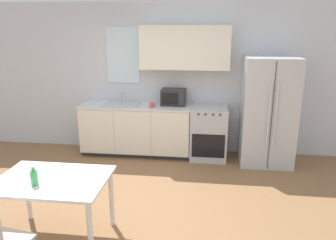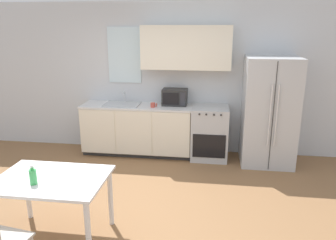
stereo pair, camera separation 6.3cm
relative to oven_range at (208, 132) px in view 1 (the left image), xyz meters
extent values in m
plane|color=olive|center=(-0.96, -1.84, -0.47)|extent=(12.00, 12.00, 0.00)
cube|color=silver|center=(-0.96, 0.34, 0.88)|extent=(12.00, 0.06, 2.70)
cube|color=silver|center=(-1.58, 0.30, 1.31)|extent=(0.60, 0.04, 0.99)
cube|color=silver|center=(-0.45, 0.15, 1.46)|extent=(1.54, 0.32, 0.74)
cube|color=#333333|center=(-1.31, 0.05, -0.43)|extent=(1.96, 0.52, 0.08)
cube|color=silver|center=(-1.31, 0.02, 0.02)|extent=(1.96, 0.58, 0.81)
cube|color=silver|center=(-1.96, -0.28, 0.02)|extent=(0.63, 0.01, 0.79)
cube|color=silver|center=(-1.31, -0.28, 0.02)|extent=(0.63, 0.01, 0.79)
cube|color=silver|center=(-0.65, -0.28, 0.02)|extent=(0.63, 0.01, 0.79)
cube|color=silver|center=(-1.31, 0.02, 0.44)|extent=(1.99, 0.61, 0.03)
cube|color=#B7BABC|center=(0.00, 0.00, 0.00)|extent=(0.63, 0.62, 0.93)
cube|color=black|center=(0.00, -0.31, -0.14)|extent=(0.55, 0.01, 0.41)
cylinder|color=#262626|center=(-0.18, -0.32, 0.42)|extent=(0.03, 0.02, 0.03)
cylinder|color=#262626|center=(-0.06, -0.32, 0.42)|extent=(0.03, 0.02, 0.03)
cylinder|color=#262626|center=(0.06, -0.32, 0.42)|extent=(0.03, 0.02, 0.03)
cylinder|color=#262626|center=(0.18, -0.32, 0.42)|extent=(0.03, 0.02, 0.03)
cube|color=silver|center=(0.97, -0.07, 0.44)|extent=(0.86, 0.76, 1.81)
cube|color=#3F3F3F|center=(0.97, -0.46, 0.44)|extent=(0.01, 0.01, 1.75)
cylinder|color=silver|center=(0.92, -0.48, 0.47)|extent=(0.02, 0.02, 0.99)
cylinder|color=silver|center=(1.02, -0.48, 0.47)|extent=(0.02, 0.02, 0.99)
cube|color=#B7BABC|center=(-1.58, 0.02, 0.46)|extent=(0.63, 0.45, 0.02)
cylinder|color=silver|center=(-1.58, 0.20, 0.57)|extent=(0.02, 0.02, 0.19)
cylinder|color=silver|center=(-1.58, 0.13, 0.66)|extent=(0.02, 0.14, 0.02)
cube|color=#282828|center=(-0.64, 0.13, 0.60)|extent=(0.43, 0.30, 0.29)
cube|color=black|center=(-0.69, -0.03, 0.60)|extent=(0.28, 0.01, 0.21)
cube|color=#2D2D33|center=(-0.48, -0.03, 0.60)|extent=(0.09, 0.01, 0.23)
cylinder|color=#BF4C3F|center=(-1.00, -0.10, 0.49)|extent=(0.08, 0.08, 0.08)
torus|color=#BF4C3F|center=(-0.93, -0.10, 0.50)|extent=(0.02, 0.06, 0.06)
cube|color=white|center=(-1.64, -2.59, 0.26)|extent=(1.16, 0.83, 0.03)
cylinder|color=white|center=(-1.11, -2.95, -0.11)|extent=(0.06, 0.06, 0.71)
cylinder|color=white|center=(-2.16, -2.24, -0.11)|extent=(0.06, 0.06, 0.71)
cylinder|color=white|center=(-1.11, -2.24, -0.11)|extent=(0.06, 0.06, 0.71)
cylinder|color=#3FB259|center=(-1.74, -2.75, 0.35)|extent=(0.07, 0.07, 0.16)
cylinder|color=#3FB259|center=(-1.74, -2.75, 0.45)|extent=(0.03, 0.03, 0.03)
cylinder|color=white|center=(-1.74, -2.75, 0.47)|extent=(0.04, 0.04, 0.02)
camera|label=1|loc=(-0.04, -5.55, 1.82)|focal=35.00mm
camera|label=2|loc=(0.02, -5.54, 1.82)|focal=35.00mm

